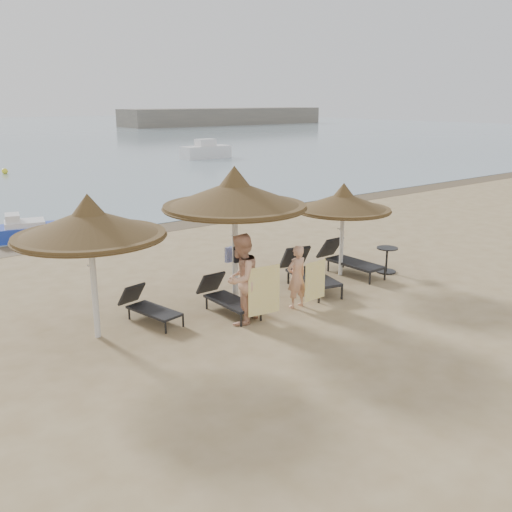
{
  "coord_description": "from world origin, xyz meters",
  "views": [
    {
      "loc": [
        -7.42,
        -9.22,
        4.65
      ],
      "look_at": [
        0.7,
        1.2,
        1.0
      ],
      "focal_mm": 40.0,
      "sensor_mm": 36.0,
      "label": 1
    }
  ],
  "objects": [
    {
      "name": "lounger_far_left",
      "position": [
        -2.15,
        1.38,
        0.32
      ],
      "size": [
        0.84,
        1.68,
        0.72
      ],
      "rotation": [
        0.0,
        0.0,
        0.2
      ],
      "color": "black",
      "rests_on": "ground"
    },
    {
      "name": "pedal_boat",
      "position": [
        -2.02,
        10.51,
        0.35
      ],
      "size": [
        2.22,
        1.63,
        0.93
      ],
      "rotation": [
        0.0,
        0.0,
        -0.25
      ],
      "color": "#1E3AB4",
      "rests_on": "ground"
    },
    {
      "name": "person_left",
      "position": [
        -0.62,
        0.03,
        1.13
      ],
      "size": [
        1.23,
        1.07,
        2.26
      ],
      "primitive_type": "imported",
      "rotation": [
        0.0,
        0.0,
        3.6
      ],
      "color": "tan",
      "rests_on": "ground"
    },
    {
      "name": "wet_sand_strip",
      "position": [
        0.0,
        9.4,
        0.0
      ],
      "size": [
        200.0,
        1.6,
        0.01
      ],
      "primitive_type": "cube",
      "color": "brown",
      "rests_on": "ground"
    },
    {
      "name": "lounger_near_right",
      "position": [
        2.12,
        0.89,
        0.42
      ],
      "size": [
        1.19,
        2.21,
        0.94
      ],
      "rotation": [
        0.0,
        0.0,
        -0.25
      ],
      "color": "black",
      "rests_on": "ground"
    },
    {
      "name": "palapa_left",
      "position": [
        -3.37,
        1.19,
        2.33
      ],
      "size": [
        2.95,
        2.95,
        2.93
      ],
      "rotation": [
        0.0,
        0.0,
        0.27
      ],
      "color": "silver",
      "rests_on": "ground"
    },
    {
      "name": "palapa_center",
      "position": [
        -0.05,
        1.01,
        2.58
      ],
      "size": [
        3.26,
        3.26,
        3.23
      ],
      "rotation": [
        0.0,
        0.0,
        -0.16
      ],
      "color": "silver",
      "rests_on": "ground"
    },
    {
      "name": "lounger_near_left",
      "position": [
        -0.5,
        0.79,
        0.35
      ],
      "size": [
        0.59,
        1.77,
        0.79
      ],
      "rotation": [
        0.0,
        0.0,
        0.0
      ],
      "color": "black",
      "rests_on": "ground"
    },
    {
      "name": "person_right",
      "position": [
        0.94,
        -0.01,
        0.85
      ],
      "size": [
        0.78,
        0.51,
        1.7
      ],
      "primitive_type": "imported",
      "rotation": [
        0.0,
        0.0,
        3.14
      ],
      "color": "tan",
      "rests_on": "ground"
    },
    {
      "name": "towel_left",
      "position": [
        -0.27,
        -0.32,
        0.74
      ],
      "size": [
        0.76,
        0.13,
        1.07
      ],
      "rotation": [
        0.0,
        0.0,
        -0.15
      ],
      "color": "yellow",
      "rests_on": "ground"
    },
    {
      "name": "side_table",
      "position": [
        4.75,
        0.51,
        0.33
      ],
      "size": [
        0.58,
        0.58,
        0.7
      ],
      "rotation": [
        0.0,
        0.0,
        0.4
      ],
      "color": "black",
      "rests_on": "ground"
    },
    {
      "name": "bag_dark",
      "position": [
        -0.05,
        0.85,
        1.24
      ],
      "size": [
        0.27,
        0.13,
        0.37
      ],
      "rotation": [
        0.0,
        0.0,
        -0.19
      ],
      "color": "black",
      "rests_on": "ground"
    },
    {
      "name": "towel_right",
      "position": [
        1.29,
        -0.26,
        0.64
      ],
      "size": [
        0.66,
        0.06,
        0.92
      ],
      "rotation": [
        0.0,
        0.0,
        0.05
      ],
      "color": "yellow",
      "rests_on": "ground"
    },
    {
      "name": "bag_patterned",
      "position": [
        -0.05,
        1.19,
        1.17
      ],
      "size": [
        0.29,
        0.11,
        0.36
      ],
      "rotation": [
        0.0,
        0.0,
        0.07
      ],
      "color": "silver",
      "rests_on": "ground"
    },
    {
      "name": "ground",
      "position": [
        0.0,
        0.0,
        0.0
      ],
      "size": [
        160.0,
        160.0,
        0.0
      ],
      "primitive_type": "plane",
      "color": "tan",
      "rests_on": "ground"
    },
    {
      "name": "lounger_far_right",
      "position": [
        3.85,
        1.14,
        0.4
      ],
      "size": [
        0.68,
        2.01,
        0.9
      ],
      "rotation": [
        0.0,
        0.0,
        0.01
      ],
      "color": "black",
      "rests_on": "ground"
    },
    {
      "name": "palapa_right",
      "position": [
        3.55,
        1.1,
        2.02
      ],
      "size": [
        2.55,
        2.55,
        2.53
      ],
      "rotation": [
        0.0,
        0.0,
        0.15
      ],
      "color": "silver",
      "rests_on": "ground"
    },
    {
      "name": "buoy_mid",
      "position": [
        2.38,
        29.53,
        0.19
      ],
      "size": [
        0.38,
        0.38,
        0.38
      ],
      "primitive_type": "sphere",
      "color": "yellow",
      "rests_on": "ground"
    }
  ]
}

